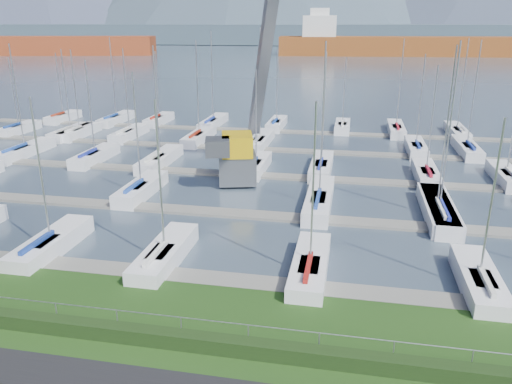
# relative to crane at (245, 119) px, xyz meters

# --- Properties ---
(water) EXTENTS (800.00, 540.00, 0.20)m
(water) POSITION_rel_crane_xyz_m (3.44, 235.38, -5.73)
(water) COLOR #3D4A59
(hedge) EXTENTS (80.00, 0.70, 0.70)m
(hedge) POSITION_rel_crane_xyz_m (3.44, -25.02, -4.98)
(hedge) COLOR #1C3112
(hedge) RESTS_ON grass
(fence) EXTENTS (80.00, 0.04, 0.04)m
(fence) POSITION_rel_crane_xyz_m (3.44, -24.62, -4.13)
(fence) COLOR gray
(fence) RESTS_ON grass
(foothill) EXTENTS (900.00, 80.00, 12.00)m
(foothill) POSITION_rel_crane_xyz_m (3.44, 305.38, 0.67)
(foothill) COLOR #41535F
(foothill) RESTS_ON water
(docks) EXTENTS (90.00, 41.60, 0.25)m
(docks) POSITION_rel_crane_xyz_m (3.44, 1.38, -5.55)
(docks) COLOR slate
(docks) RESTS_ON water
(crane) EXTENTS (7.05, 13.12, 22.35)m
(crane) POSITION_rel_crane_xyz_m (0.00, 0.00, 0.00)
(crane) COLOR slate
(crane) RESTS_ON water
(cargo_ship_west) EXTENTS (100.57, 40.63, 21.50)m
(cargo_ship_west) POSITION_rel_crane_xyz_m (-131.84, 161.83, -1.78)
(cargo_ship_west) COLOR maroon
(cargo_ship_west) RESTS_ON water
(cargo_ship_mid) EXTENTS (113.03, 27.79, 21.50)m
(cargo_ship_mid) POSITION_rel_crane_xyz_m (27.33, 187.27, -1.89)
(cargo_ship_mid) COLOR brown
(cargo_ship_mid) RESTS_ON water
(sailboat_fleet) EXTENTS (75.57, 49.57, 13.35)m
(sailboat_fleet) POSITION_rel_crane_xyz_m (1.74, 3.84, 0.02)
(sailboat_fleet) COLOR navy
(sailboat_fleet) RESTS_ON water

